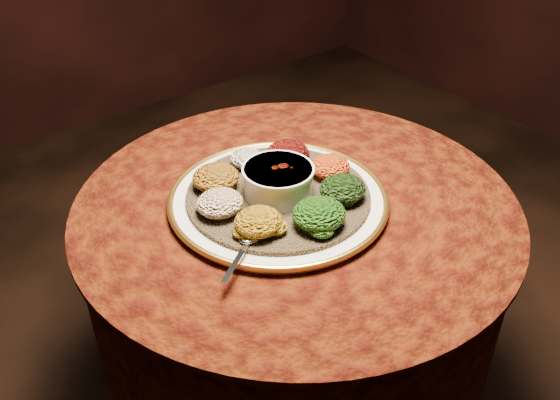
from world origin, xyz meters
TOP-DOWN VIEW (x-y plane):
  - table at (0.00, 0.00)m, footprint 0.96×0.96m
  - platter at (-0.04, 0.02)m, footprint 0.53×0.53m
  - injera at (-0.04, 0.02)m, footprint 0.51×0.51m
  - stew_bowl at (-0.04, 0.02)m, footprint 0.15×0.15m
  - spoon at (-0.18, -0.08)m, footprint 0.14×0.10m
  - portion_ayib at (-0.02, 0.15)m, footprint 0.08×0.07m
  - portion_kitfo at (0.06, 0.11)m, footprint 0.10×0.09m
  - portion_tikil at (0.10, 0.01)m, footprint 0.09×0.09m
  - portion_gomen at (0.06, -0.08)m, footprint 0.10×0.09m
  - portion_mixveg at (-0.04, -0.12)m, footprint 0.11×0.10m
  - portion_kik at (-0.14, -0.06)m, footprint 0.10×0.09m
  - portion_timatim at (-0.17, 0.03)m, footprint 0.10×0.09m
  - portion_shiro at (-0.13, 0.12)m, footprint 0.10×0.10m

SIDE VIEW (x-z plane):
  - table at x=0.00m, z-range 0.19..0.92m
  - platter at x=-0.04m, z-range 0.73..0.76m
  - injera at x=-0.04m, z-range 0.75..0.76m
  - spoon at x=-0.18m, z-range 0.76..0.77m
  - portion_ayib at x=-0.02m, z-range 0.76..0.80m
  - portion_tikil at x=0.10m, z-range 0.76..0.81m
  - portion_kitfo at x=0.06m, z-range 0.76..0.81m
  - portion_timatim at x=-0.17m, z-range 0.76..0.81m
  - portion_kik at x=-0.14m, z-range 0.76..0.81m
  - portion_gomen at x=0.06m, z-range 0.76..0.81m
  - portion_shiro at x=-0.13m, z-range 0.76..0.81m
  - portion_mixveg at x=-0.04m, z-range 0.76..0.81m
  - stew_bowl at x=-0.04m, z-range 0.77..0.83m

